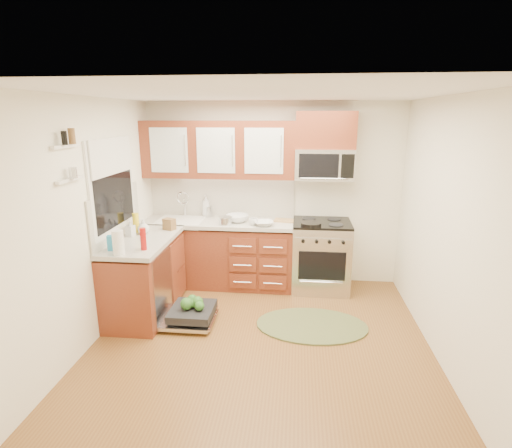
# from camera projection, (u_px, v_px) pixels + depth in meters

# --- Properties ---
(floor) EXTENTS (3.50, 3.50, 0.00)m
(floor) POSITION_uv_depth(u_px,v_px,m) (261.00, 341.00, 4.24)
(floor) COLOR brown
(floor) RESTS_ON ground
(ceiling) EXTENTS (3.50, 3.50, 0.00)m
(ceiling) POSITION_uv_depth(u_px,v_px,m) (262.00, 94.00, 3.59)
(ceiling) COLOR white
(ceiling) RESTS_ON ground
(wall_back) EXTENTS (3.50, 0.04, 2.50)m
(wall_back) POSITION_uv_depth(u_px,v_px,m) (273.00, 194.00, 5.59)
(wall_back) COLOR white
(wall_back) RESTS_ON ground
(wall_front) EXTENTS (3.50, 0.04, 2.50)m
(wall_front) POSITION_uv_depth(u_px,v_px,m) (233.00, 312.00, 2.23)
(wall_front) COLOR white
(wall_front) RESTS_ON ground
(wall_left) EXTENTS (0.04, 3.50, 2.50)m
(wall_left) POSITION_uv_depth(u_px,v_px,m) (92.00, 223.00, 4.09)
(wall_left) COLOR white
(wall_left) RESTS_ON ground
(wall_right) EXTENTS (0.04, 3.50, 2.50)m
(wall_right) POSITION_uv_depth(u_px,v_px,m) (447.00, 233.00, 3.74)
(wall_right) COLOR white
(wall_right) RESTS_ON ground
(base_cabinet_back) EXTENTS (2.05, 0.60, 0.85)m
(base_cabinet_back) POSITION_uv_depth(u_px,v_px,m) (219.00, 255.00, 5.59)
(base_cabinet_back) COLOR maroon
(base_cabinet_back) RESTS_ON ground
(base_cabinet_left) EXTENTS (0.60, 1.25, 0.85)m
(base_cabinet_left) POSITION_uv_depth(u_px,v_px,m) (145.00, 279.00, 4.78)
(base_cabinet_left) COLOR maroon
(base_cabinet_left) RESTS_ON ground
(countertop_back) EXTENTS (2.07, 0.64, 0.05)m
(countertop_back) POSITION_uv_depth(u_px,v_px,m) (218.00, 222.00, 5.46)
(countertop_back) COLOR beige
(countertop_back) RESTS_ON base_cabinet_back
(countertop_left) EXTENTS (0.64, 1.27, 0.05)m
(countertop_left) POSITION_uv_depth(u_px,v_px,m) (143.00, 241.00, 4.65)
(countertop_left) COLOR beige
(countertop_left) RESTS_ON base_cabinet_left
(backsplash_back) EXTENTS (2.05, 0.02, 0.57)m
(backsplash_back) POSITION_uv_depth(u_px,v_px,m) (222.00, 196.00, 5.66)
(backsplash_back) COLOR beige
(backsplash_back) RESTS_ON ground
(backsplash_left) EXTENTS (0.02, 1.25, 0.57)m
(backsplash_left) POSITION_uv_depth(u_px,v_px,m) (116.00, 214.00, 4.60)
(backsplash_left) COLOR beige
(backsplash_left) RESTS_ON ground
(upper_cabinets) EXTENTS (2.05, 0.35, 0.75)m
(upper_cabinets) POSITION_uv_depth(u_px,v_px,m) (219.00, 150.00, 5.33)
(upper_cabinets) COLOR maroon
(upper_cabinets) RESTS_ON ground
(cabinet_over_mw) EXTENTS (0.76, 0.35, 0.47)m
(cabinet_over_mw) POSITION_uv_depth(u_px,v_px,m) (326.00, 130.00, 5.12)
(cabinet_over_mw) COLOR maroon
(cabinet_over_mw) RESTS_ON ground
(range) EXTENTS (0.76, 0.64, 0.95)m
(range) POSITION_uv_depth(u_px,v_px,m) (321.00, 256.00, 5.42)
(range) COLOR silver
(range) RESTS_ON ground
(microwave) EXTENTS (0.76, 0.38, 0.40)m
(microwave) POSITION_uv_depth(u_px,v_px,m) (324.00, 164.00, 5.21)
(microwave) COLOR silver
(microwave) RESTS_ON ground
(sink) EXTENTS (0.62, 0.50, 0.26)m
(sink) POSITION_uv_depth(u_px,v_px,m) (181.00, 229.00, 5.52)
(sink) COLOR white
(sink) RESTS_ON ground
(dishwasher) EXTENTS (0.70, 0.60, 0.20)m
(dishwasher) POSITION_uv_depth(u_px,v_px,m) (189.00, 315.00, 4.59)
(dishwasher) COLOR silver
(dishwasher) RESTS_ON ground
(window) EXTENTS (0.03, 1.05, 1.05)m
(window) POSITION_uv_depth(u_px,v_px,m) (112.00, 186.00, 4.49)
(window) COLOR white
(window) RESTS_ON ground
(window_blind) EXTENTS (0.02, 0.96, 0.40)m
(window_blind) POSITION_uv_depth(u_px,v_px,m) (112.00, 156.00, 4.40)
(window_blind) COLOR white
(window_blind) RESTS_ON ground
(shelf_upper) EXTENTS (0.04, 0.40, 0.03)m
(shelf_upper) POSITION_uv_depth(u_px,v_px,m) (66.00, 146.00, 3.54)
(shelf_upper) COLOR white
(shelf_upper) RESTS_ON ground
(shelf_lower) EXTENTS (0.04, 0.40, 0.03)m
(shelf_lower) POSITION_uv_depth(u_px,v_px,m) (70.00, 180.00, 3.62)
(shelf_lower) COLOR white
(shelf_lower) RESTS_ON ground
(rug) EXTENTS (1.38, 1.02, 0.02)m
(rug) POSITION_uv_depth(u_px,v_px,m) (312.00, 325.00, 4.53)
(rug) COLOR #62663A
(rug) RESTS_ON ground
(skillet) EXTENTS (0.32, 0.32, 0.05)m
(skillet) POSITION_uv_depth(u_px,v_px,m) (311.00, 224.00, 5.08)
(skillet) COLOR black
(skillet) RESTS_ON range
(stock_pot) EXTENTS (0.22, 0.22, 0.11)m
(stock_pot) POSITION_uv_depth(u_px,v_px,m) (225.00, 221.00, 5.24)
(stock_pot) COLOR silver
(stock_pot) RESTS_ON countertop_back
(cutting_board) EXTENTS (0.31, 0.22, 0.02)m
(cutting_board) POSITION_uv_depth(u_px,v_px,m) (285.00, 220.00, 5.43)
(cutting_board) COLOR tan
(cutting_board) RESTS_ON countertop_back
(canister) EXTENTS (0.10, 0.10, 0.15)m
(canister) POSITION_uv_depth(u_px,v_px,m) (209.00, 212.00, 5.65)
(canister) COLOR silver
(canister) RESTS_ON countertop_back
(paper_towel_roll) EXTENTS (0.14, 0.14, 0.26)m
(paper_towel_roll) POSITION_uv_depth(u_px,v_px,m) (118.00, 243.00, 4.09)
(paper_towel_roll) COLOR white
(paper_towel_roll) RESTS_ON countertop_left
(mustard_bottle) EXTENTS (0.08, 0.08, 0.24)m
(mustard_bottle) POSITION_uv_depth(u_px,v_px,m) (136.00, 223.00, 4.89)
(mustard_bottle) COLOR yellow
(mustard_bottle) RESTS_ON countertop_left
(red_bottle) EXTENTS (0.07, 0.07, 0.24)m
(red_bottle) POSITION_uv_depth(u_px,v_px,m) (143.00, 239.00, 4.24)
(red_bottle) COLOR #A3110D
(red_bottle) RESTS_ON countertop_left
(wooden_box) EXTENTS (0.17, 0.15, 0.14)m
(wooden_box) POSITION_uv_depth(u_px,v_px,m) (169.00, 224.00, 5.01)
(wooden_box) COLOR brown
(wooden_box) RESTS_ON countertop_left
(blue_carton) EXTENTS (0.12, 0.09, 0.16)m
(blue_carton) POSITION_uv_depth(u_px,v_px,m) (112.00, 243.00, 4.23)
(blue_carton) COLOR #298DBF
(blue_carton) RESTS_ON countertop_left
(bowl_a) EXTENTS (0.30, 0.30, 0.06)m
(bowl_a) POSITION_uv_depth(u_px,v_px,m) (264.00, 223.00, 5.20)
(bowl_a) COLOR #999999
(bowl_a) RESTS_ON countertop_back
(bowl_b) EXTENTS (0.37, 0.37, 0.10)m
(bowl_b) POSITION_uv_depth(u_px,v_px,m) (237.00, 218.00, 5.39)
(bowl_b) COLOR #999999
(bowl_b) RESTS_ON countertop_back
(cup) EXTENTS (0.14, 0.14, 0.09)m
(cup) POSITION_uv_depth(u_px,v_px,m) (253.00, 222.00, 5.22)
(cup) COLOR #999999
(cup) RESTS_ON countertop_back
(soap_bottle_a) EXTENTS (0.12, 0.12, 0.31)m
(soap_bottle_a) POSITION_uv_depth(u_px,v_px,m) (206.00, 206.00, 5.67)
(soap_bottle_a) COLOR #999999
(soap_bottle_a) RESTS_ON countertop_back
(soap_bottle_b) EXTENTS (0.11, 0.11, 0.20)m
(soap_bottle_b) POSITION_uv_depth(u_px,v_px,m) (130.00, 228.00, 4.73)
(soap_bottle_b) COLOR #999999
(soap_bottle_b) RESTS_ON countertop_left
(soap_bottle_c) EXTENTS (0.18, 0.18, 0.18)m
(soap_bottle_c) POSITION_uv_depth(u_px,v_px,m) (143.00, 227.00, 4.82)
(soap_bottle_c) COLOR #999999
(soap_bottle_c) RESTS_ON countertop_left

